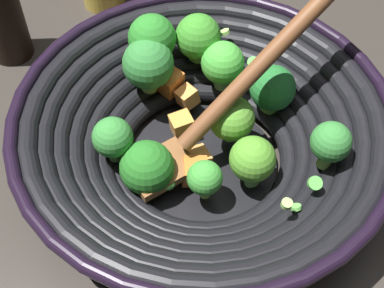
% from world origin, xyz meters
% --- Properties ---
extents(ground_plane, '(4.00, 4.00, 0.00)m').
position_xyz_m(ground_plane, '(0.00, 0.00, 0.00)').
color(ground_plane, '#332D28').
extents(wok, '(0.44, 0.41, 0.21)m').
position_xyz_m(wok, '(0.00, 0.00, 0.06)').
color(wok, black).
rests_on(wok, ground).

